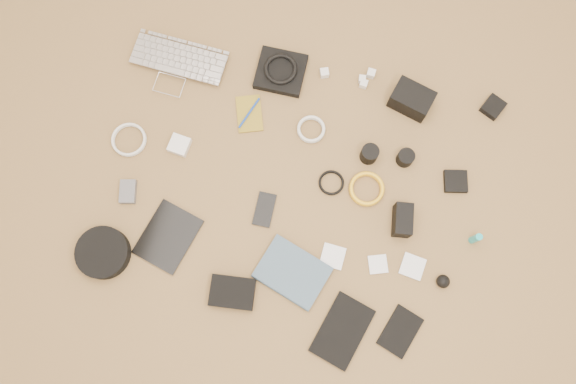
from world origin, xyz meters
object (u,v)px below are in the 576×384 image
(paperback, at_px, (279,294))
(laptop, at_px, (175,71))
(phone, at_px, (264,210))
(tablet, at_px, (168,237))
(dslr_camera, at_px, (412,99))
(headphone_case, at_px, (103,253))

(paperback, bearing_deg, laptop, 56.92)
(laptop, bearing_deg, phone, -41.37)
(laptop, bearing_deg, tablet, -73.93)
(laptop, xyz_separation_m, paperback, (0.61, -0.71, -0.00))
(dslr_camera, height_order, headphone_case, dslr_camera)
(laptop, relative_size, dslr_camera, 2.45)
(tablet, bearing_deg, phone, 44.47)
(dslr_camera, xyz_separation_m, tablet, (-0.73, -0.73, -0.04))
(dslr_camera, height_order, paperback, dslr_camera)
(phone, relative_size, paperback, 0.53)
(tablet, xyz_separation_m, phone, (0.31, 0.19, -0.00))
(phone, bearing_deg, dslr_camera, 49.52)
(laptop, bearing_deg, headphone_case, -91.57)
(dslr_camera, bearing_deg, tablet, -121.32)
(laptop, xyz_separation_m, dslr_camera, (0.90, 0.11, 0.03))
(dslr_camera, distance_m, paperback, 0.87)
(dslr_camera, relative_size, phone, 1.18)
(tablet, height_order, paperback, paperback)
(dslr_camera, distance_m, tablet, 1.03)
(phone, xyz_separation_m, headphone_case, (-0.51, -0.31, 0.02))
(laptop, distance_m, phone, 0.64)
(dslr_camera, bearing_deg, phone, -114.13)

